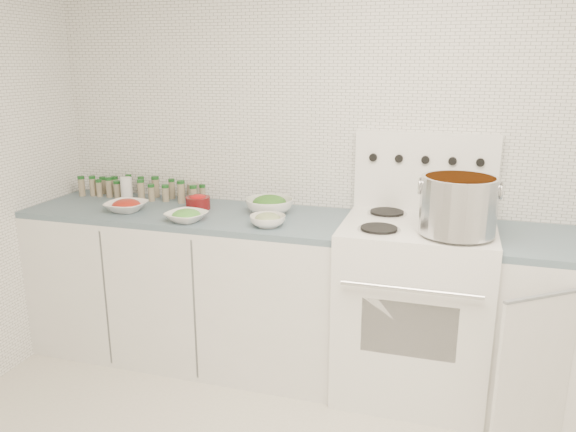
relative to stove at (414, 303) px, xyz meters
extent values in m
cube|color=white|center=(-0.48, 0.32, 0.75)|extent=(3.50, 0.02, 2.50)
cube|color=white|center=(-1.30, 0.00, -0.06)|extent=(1.85, 0.62, 0.86)
cube|color=#4A6170|center=(-1.30, 0.00, 0.39)|extent=(1.85, 0.62, 0.03)
cube|color=white|center=(0.00, -0.01, -0.04)|extent=(0.76, 0.65, 0.92)
cube|color=black|center=(0.00, -0.33, 0.00)|extent=(0.45, 0.01, 0.28)
cylinder|color=silver|center=(0.00, -0.37, 0.22)|extent=(0.65, 0.02, 0.02)
cube|color=white|center=(0.00, -0.01, 0.43)|extent=(0.76, 0.65, 0.01)
cube|color=white|center=(0.00, 0.28, 0.65)|extent=(0.76, 0.06, 0.43)
cylinder|color=silver|center=(-0.18, -0.17, 0.44)|extent=(0.21, 0.21, 0.01)
cylinder|color=black|center=(-0.18, -0.17, 0.45)|extent=(0.18, 0.18, 0.01)
cylinder|color=silver|center=(0.18, -0.17, 0.44)|extent=(0.21, 0.21, 0.01)
cylinder|color=black|center=(0.18, -0.17, 0.45)|extent=(0.18, 0.18, 0.01)
cylinder|color=silver|center=(-0.18, 0.15, 0.44)|extent=(0.21, 0.21, 0.01)
cylinder|color=black|center=(-0.18, 0.15, 0.45)|extent=(0.18, 0.18, 0.01)
cylinder|color=silver|center=(0.18, 0.15, 0.44)|extent=(0.21, 0.21, 0.01)
cylinder|color=black|center=(0.18, 0.15, 0.45)|extent=(0.18, 0.18, 0.01)
cylinder|color=black|center=(-0.28, 0.25, 0.72)|extent=(0.04, 0.02, 0.04)
cylinder|color=black|center=(-0.14, 0.25, 0.72)|extent=(0.04, 0.02, 0.04)
cylinder|color=black|center=(0.00, 0.25, 0.72)|extent=(0.04, 0.02, 0.04)
cylinder|color=black|center=(0.14, 0.25, 0.72)|extent=(0.04, 0.02, 0.04)
cylinder|color=black|center=(0.28, 0.25, 0.72)|extent=(0.04, 0.02, 0.04)
cube|color=white|center=(0.55, -0.42, -0.07)|extent=(0.33, 0.25, 0.70)
cylinder|color=silver|center=(0.18, -0.16, 0.59)|extent=(0.35, 0.35, 0.27)
cylinder|color=orange|center=(0.18, -0.16, 0.70)|extent=(0.32, 0.32, 0.03)
torus|color=silver|center=(0.00, -0.16, 0.67)|extent=(0.01, 0.08, 0.08)
torus|color=silver|center=(0.36, -0.16, 0.67)|extent=(0.01, 0.08, 0.08)
imported|color=white|center=(-1.63, -0.10, 0.43)|extent=(0.23, 0.23, 0.06)
ellipsoid|color=#B12E0F|center=(-1.63, -0.10, 0.44)|extent=(0.16, 0.16, 0.07)
imported|color=white|center=(-1.21, -0.20, 0.43)|extent=(0.25, 0.25, 0.05)
ellipsoid|color=#2C842B|center=(-1.21, -0.20, 0.44)|extent=(0.15, 0.15, 0.07)
imported|color=white|center=(-0.83, 0.09, 0.45)|extent=(0.34, 0.34, 0.08)
ellipsoid|color=#205D1A|center=(-0.83, 0.09, 0.47)|extent=(0.19, 0.19, 0.09)
imported|color=white|center=(-0.76, -0.16, 0.43)|extent=(0.23, 0.23, 0.06)
ellipsoid|color=#315221|center=(-0.76, -0.16, 0.45)|extent=(0.13, 0.13, 0.06)
cylinder|color=#5C0F11|center=(-1.26, 0.07, 0.44)|extent=(0.14, 0.14, 0.07)
ellipsoid|color=#A90B14|center=(-1.26, 0.07, 0.46)|extent=(0.10, 0.10, 0.05)
cylinder|color=white|center=(-1.78, 0.14, 0.47)|extent=(0.08, 0.08, 0.14)
cylinder|color=#AEA294|center=(-1.39, 0.26, 0.45)|extent=(0.09, 0.09, 0.10)
cylinder|color=gray|center=(-2.02, 0.24, 0.45)|extent=(0.04, 0.04, 0.09)
cylinder|color=#164D1B|center=(-2.02, 0.24, 0.51)|extent=(0.04, 0.04, 0.02)
cylinder|color=gray|center=(-1.94, 0.26, 0.45)|extent=(0.04, 0.04, 0.10)
cylinder|color=#164D1B|center=(-1.94, 0.26, 0.51)|extent=(0.05, 0.05, 0.02)
cylinder|color=gray|center=(-1.84, 0.26, 0.46)|extent=(0.04, 0.04, 0.11)
cylinder|color=#164D1B|center=(-1.84, 0.26, 0.53)|extent=(0.04, 0.04, 0.02)
cylinder|color=gray|center=(-1.74, 0.25, 0.46)|extent=(0.04, 0.04, 0.11)
cylinder|color=#164D1B|center=(-1.74, 0.25, 0.52)|extent=(0.04, 0.04, 0.02)
cylinder|color=gray|center=(-1.65, 0.26, 0.46)|extent=(0.05, 0.05, 0.11)
cylinder|color=#164D1B|center=(-1.65, 0.26, 0.53)|extent=(0.05, 0.05, 0.02)
cylinder|color=gray|center=(-1.53, 0.25, 0.46)|extent=(0.04, 0.04, 0.11)
cylinder|color=#164D1B|center=(-1.53, 0.25, 0.52)|extent=(0.04, 0.04, 0.02)
cylinder|color=gray|center=(-1.45, 0.24, 0.46)|extent=(0.04, 0.04, 0.10)
cylinder|color=#164D1B|center=(-1.45, 0.24, 0.52)|extent=(0.04, 0.04, 0.02)
cylinder|color=gray|center=(-1.31, 0.24, 0.45)|extent=(0.04, 0.04, 0.09)
cylinder|color=#164D1B|center=(-1.31, 0.24, 0.50)|extent=(0.04, 0.04, 0.02)
cylinder|color=gray|center=(-2.04, 0.17, 0.46)|extent=(0.04, 0.04, 0.11)
cylinder|color=#164D1B|center=(-2.04, 0.17, 0.52)|extent=(0.04, 0.04, 0.02)
cylinder|color=gray|center=(-1.92, 0.17, 0.46)|extent=(0.04, 0.04, 0.11)
cylinder|color=#164D1B|center=(-1.92, 0.17, 0.52)|extent=(0.04, 0.04, 0.02)
cylinder|color=gray|center=(-1.85, 0.15, 0.45)|extent=(0.04, 0.04, 0.10)
cylinder|color=#164D1B|center=(-1.85, 0.15, 0.51)|extent=(0.04, 0.04, 0.02)
cylinder|color=gray|center=(-1.68, 0.15, 0.46)|extent=(0.04, 0.04, 0.11)
cylinder|color=#164D1B|center=(-1.68, 0.15, 0.53)|extent=(0.04, 0.04, 0.02)
cylinder|color=gray|center=(-1.61, 0.15, 0.45)|extent=(0.04, 0.04, 0.09)
cylinder|color=#164D1B|center=(-1.61, 0.15, 0.50)|extent=(0.04, 0.04, 0.02)
cylinder|color=gray|center=(-1.53, 0.17, 0.45)|extent=(0.04, 0.04, 0.09)
cylinder|color=#164D1B|center=(-1.53, 0.17, 0.50)|extent=(0.04, 0.04, 0.02)
cylinder|color=gray|center=(-1.42, 0.16, 0.46)|extent=(0.04, 0.04, 0.12)
cylinder|color=#164D1B|center=(-1.42, 0.16, 0.53)|extent=(0.05, 0.05, 0.02)
cylinder|color=gray|center=(-1.33, 0.15, 0.45)|extent=(0.04, 0.04, 0.10)
cylinder|color=#164D1B|center=(-1.33, 0.15, 0.51)|extent=(0.04, 0.04, 0.02)
cylinder|color=gray|center=(-1.99, 0.16, 0.45)|extent=(0.04, 0.04, 0.09)
cylinder|color=#164D1B|center=(-1.99, 0.16, 0.51)|extent=(0.04, 0.04, 0.02)
cylinder|color=gray|center=(-2.11, 0.15, 0.46)|extent=(0.04, 0.04, 0.11)
cylinder|color=#164D1B|center=(-2.11, 0.15, 0.52)|extent=(0.04, 0.04, 0.02)
camera|label=1|loc=(0.14, -2.82, 1.23)|focal=35.00mm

